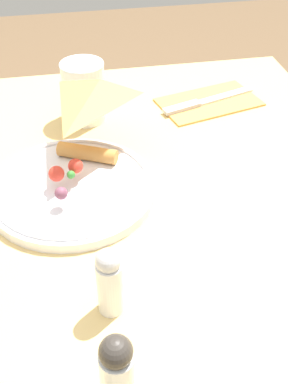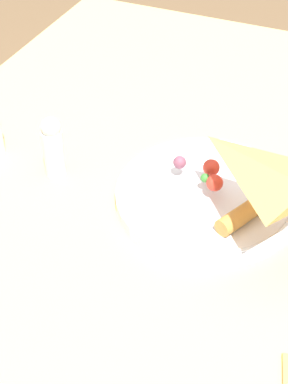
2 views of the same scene
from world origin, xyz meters
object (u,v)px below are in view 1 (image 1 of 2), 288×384
Objects in this scene: salt_shaker at (110,281)px; pepper_shaker at (117,372)px; napkin_folded at (209,102)px; butter_knife at (205,101)px; plate_pizza at (72,186)px; dining_table at (58,258)px; milk_glass at (84,94)px.

salt_shaker is 0.95× the size of pepper_shaker.
butter_knife is (-0.01, -0.00, 0.00)m from napkin_folded.
napkin_folded is 2.21× the size of salt_shaker.
plate_pizza reaches higher than butter_knife.
salt_shaker is 0.11m from pepper_shaker.
dining_table is at bearing -158.30° from butter_knife.
pepper_shaker reaches higher than napkin_folded.
plate_pizza reaches higher than napkin_folded.
milk_glass is at bearing 163.80° from butter_knife.
salt_shaker is at bearing -119.37° from napkin_folded.
milk_glass is 1.07× the size of pepper_shaker.
salt_shaker is at bearing -136.67° from butter_knife.
dining_table is 4.17× the size of plate_pizza.
salt_shaker reaches higher than butter_knife.
milk_glass is at bearing -177.38° from napkin_folded.
pepper_shaker is at bearing -114.88° from napkin_folded.
pepper_shaker is (-0.01, -0.11, 0.00)m from salt_shaker.
butter_knife is at bearing -161.88° from napkin_folded.
napkin_folded is 1.05× the size of butter_knife.
napkin_folded is at bearing 0.00° from butter_knife.
salt_shaker reaches higher than plate_pizza.
plate_pizza is at bearing -141.07° from napkin_folded.
milk_glass is 0.24m from butter_knife.
dining_table is at bearing -138.18° from plate_pizza.
butter_knife is at bearing 39.55° from plate_pizza.
milk_glass reaches higher than napkin_folded.
pepper_shaker reaches higher than salt_shaker.
plate_pizza is at bearing 41.82° from dining_table.
milk_glass is 0.25m from napkin_folded.
dining_table is 0.43m from napkin_folded.
plate_pizza is 0.23m from milk_glass.
milk_glass is 0.51× the size of napkin_folded.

